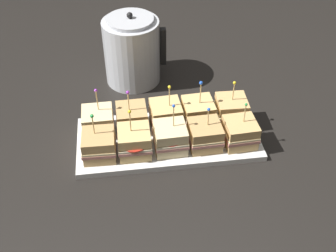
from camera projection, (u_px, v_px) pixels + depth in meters
ground_plane at (168, 141)px, 1.28m from camera, size 6.00×6.00×0.00m
serving_platter at (168, 139)px, 1.27m from camera, size 0.54×0.24×0.02m
sandwich_front_far_left at (99, 145)px, 1.18m from camera, size 0.10×0.10×0.14m
sandwich_front_left at (134, 142)px, 1.19m from camera, size 0.09×0.10×0.15m
sandwich_front_center at (171, 138)px, 1.20m from camera, size 0.10×0.10×0.16m
sandwich_front_right at (205, 135)px, 1.21m from camera, size 0.10×0.10×0.14m
sandwich_front_far_right at (240, 133)px, 1.22m from camera, size 0.10×0.10×0.14m
sandwich_back_far_left at (98, 122)px, 1.26m from camera, size 0.09×0.09×0.15m
sandwich_back_left at (132, 118)px, 1.27m from camera, size 0.10×0.10×0.15m
sandwich_back_center at (166, 115)px, 1.28m from camera, size 0.10×0.10×0.15m
sandwich_back_right at (198, 113)px, 1.29m from camera, size 0.10×0.10×0.16m
sandwich_back_far_right at (231, 110)px, 1.29m from camera, size 0.10×0.10×0.15m
kettle_steel at (132, 50)px, 1.45m from camera, size 0.21×0.19×0.26m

